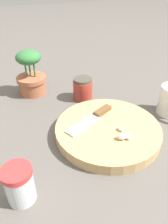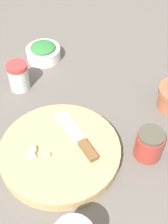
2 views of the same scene
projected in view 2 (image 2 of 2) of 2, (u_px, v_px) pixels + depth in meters
The scene contains 7 objects.
ground_plane at pixel (80, 126), 0.86m from camera, with size 5.00×5.00×0.00m, color #56514C.
cutting_board at pixel (60, 152), 0.78m from camera, with size 0.30×0.30×0.03m.
chef_knife at pixel (79, 138), 0.79m from camera, with size 0.17×0.11×0.01m.
garlic_cloves at pixel (35, 153), 0.75m from camera, with size 0.04×0.06×0.02m.
herb_bowl at pixel (43, 52), 1.05m from camera, with size 0.12×0.12×0.06m.
spice_jar at pixel (19, 76), 0.94m from camera, with size 0.06×0.06×0.09m.
honey_jar at pixel (149, 144), 0.77m from camera, with size 0.07×0.07×0.08m.
Camera 2 is at (0.56, -0.01, 0.66)m, focal length 50.00 mm.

